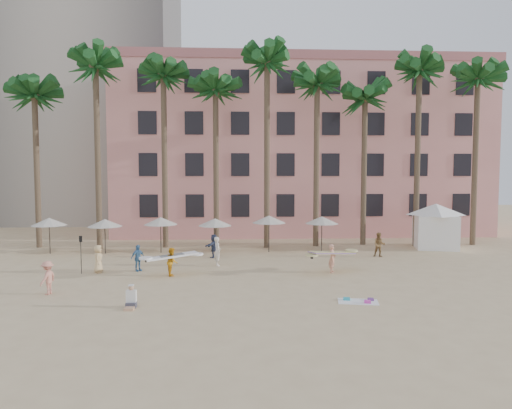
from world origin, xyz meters
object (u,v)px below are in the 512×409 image
Objects in this scene: pink_hotel at (297,152)px; carrier_yellow at (332,256)px; carrier_white at (172,260)px; cabana at (435,222)px.

pink_hotel is 21.95m from carrier_yellow.
carrier_yellow is 9.37m from carrier_white.
cabana reaches higher than carrier_yellow.
cabana is at bearing 23.81° from carrier_white.
pink_hotel is at bearing 126.04° from cabana.
carrier_yellow is at bearing -140.46° from cabana.
carrier_white is at bearing -156.19° from cabana.
cabana is 1.80× the size of carrier_yellow.
cabana is 1.78× the size of carrier_white.
carrier_yellow reaches higher than carrier_white.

